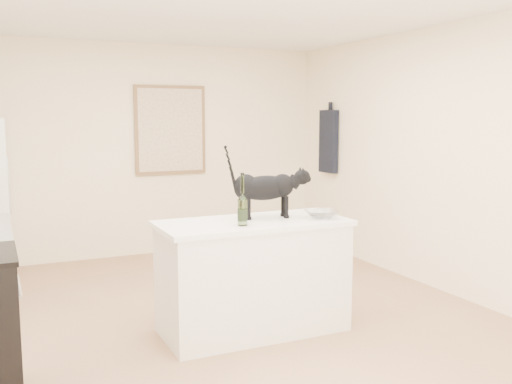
# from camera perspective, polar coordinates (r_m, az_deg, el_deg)

# --- Properties ---
(floor) EXTENTS (5.50, 5.50, 0.00)m
(floor) POSITION_cam_1_polar(r_m,az_deg,el_deg) (4.91, -2.39, -12.97)
(floor) COLOR #9F7654
(floor) RESTS_ON ground
(ceiling) EXTENTS (5.50, 5.50, 0.00)m
(ceiling) POSITION_cam_1_polar(r_m,az_deg,el_deg) (4.68, -2.57, 18.39)
(ceiling) COLOR white
(ceiling) RESTS_ON ground
(wall_back) EXTENTS (4.50, 0.00, 4.50)m
(wall_back) POSITION_cam_1_polar(r_m,az_deg,el_deg) (7.23, -10.80, 4.07)
(wall_back) COLOR #FFEAC5
(wall_back) RESTS_ON ground
(wall_front) EXTENTS (4.50, 0.00, 4.50)m
(wall_front) POSITION_cam_1_polar(r_m,az_deg,el_deg) (2.34, 24.10, -3.35)
(wall_front) COLOR #FFEAC5
(wall_front) RESTS_ON ground
(wall_right) EXTENTS (0.00, 5.50, 5.50)m
(wall_right) POSITION_cam_1_polar(r_m,az_deg,el_deg) (5.85, 18.40, 3.05)
(wall_right) COLOR #FFEAC5
(wall_right) RESTS_ON ground
(island_base) EXTENTS (1.44, 0.67, 0.86)m
(island_base) POSITION_cam_1_polar(r_m,az_deg,el_deg) (4.63, -0.31, -8.60)
(island_base) COLOR white
(island_base) RESTS_ON floor
(island_top) EXTENTS (1.50, 0.70, 0.04)m
(island_top) POSITION_cam_1_polar(r_m,az_deg,el_deg) (4.53, -0.31, -3.12)
(island_top) COLOR white
(island_top) RESTS_ON island_base
(artwork_frame) EXTENTS (0.90, 0.03, 1.10)m
(artwork_frame) POSITION_cam_1_polar(r_m,az_deg,el_deg) (7.27, -8.49, 6.11)
(artwork_frame) COLOR brown
(artwork_frame) RESTS_ON wall_back
(artwork_canvas) EXTENTS (0.82, 0.00, 1.02)m
(artwork_canvas) POSITION_cam_1_polar(r_m,az_deg,el_deg) (7.25, -8.45, 6.11)
(artwork_canvas) COLOR beige
(artwork_canvas) RESTS_ON wall_back
(hanging_garment) EXTENTS (0.08, 0.34, 0.80)m
(hanging_garment) POSITION_cam_1_polar(r_m,az_deg,el_deg) (7.44, 7.21, 5.00)
(hanging_garment) COLOR black
(hanging_garment) RESTS_ON wall_right
(black_cat) EXTENTS (0.65, 0.30, 0.44)m
(black_cat) POSITION_cam_1_polar(r_m,az_deg,el_deg) (4.61, 0.89, 0.09)
(black_cat) COLOR black
(black_cat) RESTS_ON island_top
(wine_bottle) EXTENTS (0.09, 0.09, 0.35)m
(wine_bottle) POSITION_cam_1_polar(r_m,az_deg,el_deg) (4.30, -1.36, -1.07)
(wine_bottle) COLOR #385A24
(wine_bottle) RESTS_ON island_top
(glass_bowl) EXTENTS (0.34, 0.34, 0.07)m
(glass_bowl) POSITION_cam_1_polar(r_m,az_deg,el_deg) (4.67, 6.48, -2.19)
(glass_bowl) COLOR silver
(glass_bowl) RESTS_ON island_top
(fridge_paper) EXTENTS (0.05, 0.15, 0.20)m
(fridge_paper) POSITION_cam_1_polar(r_m,az_deg,el_deg) (6.68, -23.51, 2.04)
(fridge_paper) COLOR white
(fridge_paper) RESTS_ON fridge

